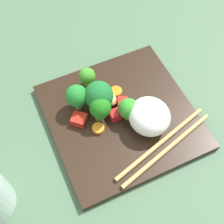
{
  "coord_description": "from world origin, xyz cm",
  "views": [
    {
      "loc": [
        25.35,
        -12.89,
        49.7
      ],
      "look_at": [
        -0.09,
        -1.78,
        3.35
      ],
      "focal_mm": 49.78,
      "sensor_mm": 36.0,
      "label": 1
    }
  ],
  "objects": [
    {
      "name": "chicken_piece_1",
      "position": [
        -3.22,
        -0.67,
        2.22
      ],
      "size": [
        2.97,
        2.42,
        1.73
      ],
      "primitive_type": "ellipsoid",
      "rotation": [
        0.0,
        0.0,
        3.1
      ],
      "color": "tan",
      "rests_on": "square_plate"
    },
    {
      "name": "broccoli_floret_4",
      "position": [
        -3.22,
        -2.92,
        4.86
      ],
      "size": [
        5.12,
        5.12,
        6.36
      ],
      "color": "#548F3D",
      "rests_on": "square_plate"
    },
    {
      "name": "chicken_piece_0",
      "position": [
        -5.5,
        -1.65,
        2.18
      ],
      "size": [
        2.87,
        3.15,
        1.66
      ],
      "primitive_type": "ellipsoid",
      "rotation": [
        0.0,
        0.0,
        2.01
      ],
      "color": "tan",
      "rests_on": "square_plate"
    },
    {
      "name": "carrot_slice_0",
      "position": [
        -6.97,
        -5.96,
        1.68
      ],
      "size": [
        3.58,
        3.58,
        0.66
      ],
      "primitive_type": "cylinder",
      "rotation": [
        0.0,
        0.0,
        0.91
      ],
      "color": "orange",
      "rests_on": "square_plate"
    },
    {
      "name": "carrot_slice_1",
      "position": [
        -4.82,
        1.13,
        1.69
      ],
      "size": [
        2.72,
        2.72,
        0.68
      ],
      "primitive_type": "cylinder",
      "rotation": [
        0.0,
        0.0,
        3.4
      ],
      "color": "orange",
      "rests_on": "square_plate"
    },
    {
      "name": "carrot_slice_2",
      "position": [
        -5.88,
        -3.83,
        1.6
      ],
      "size": [
        2.68,
        2.68,
        0.49
      ],
      "primitive_type": "cylinder",
      "rotation": [
        0.0,
        0.0,
        4.3
      ],
      "color": "orange",
      "rests_on": "square_plate"
    },
    {
      "name": "broccoli_floret_3",
      "position": [
        -4.66,
        -6.47,
        4.85
      ],
      "size": [
        3.94,
        3.94,
        5.73
      ],
      "color": "#6CA247",
      "rests_on": "square_plate"
    },
    {
      "name": "square_plate",
      "position": [
        0.0,
        0.0,
        0.68
      ],
      "size": [
        25.89,
        25.89,
        1.35
      ],
      "primitive_type": "cube",
      "rotation": [
        0.0,
        0.0,
        0.02
      ],
      "color": "black",
      "rests_on": "ground_plane"
    },
    {
      "name": "broccoli_floret_0",
      "position": [
        -8.58,
        -3.08,
        3.88
      ],
      "size": [
        3.15,
        3.15,
        4.42
      ],
      "color": "#589949",
      "rests_on": "square_plate"
    },
    {
      "name": "pepper_chunk_2",
      "position": [
        -1.55,
        0.96,
        2.26
      ],
      "size": [
        2.69,
        2.52,
        1.81
      ],
      "primitive_type": "cube",
      "rotation": [
        0.0,
        0.0,
        2.72
      ],
      "color": "red",
      "rests_on": "square_plate"
    },
    {
      "name": "broccoli_floret_2",
      "position": [
        0.86,
        0.9,
        4.03
      ],
      "size": [
        3.62,
        3.62,
        4.73
      ],
      "color": "#73B250",
      "rests_on": "square_plate"
    },
    {
      "name": "rice_mound",
      "position": [
        3.64,
        3.53,
        4.06
      ],
      "size": [
        7.72,
        7.42,
        5.42
      ],
      "primitive_type": "ellipsoid",
      "rotation": [
        0.0,
        0.0,
        3.19
      ],
      "color": "white",
      "rests_on": "square_plate"
    },
    {
      "name": "ground_plane",
      "position": [
        0.0,
        0.0,
        -1.0
      ],
      "size": [
        110.0,
        110.0,
        2.0
      ],
      "primitive_type": "cube",
      "color": "#456649"
    },
    {
      "name": "pepper_chunk_1",
      "position": [
        0.32,
        -1.14,
        2.18
      ],
      "size": [
        1.77,
        2.11,
        1.66
      ],
      "primitive_type": "cube",
      "rotation": [
        0.0,
        0.0,
        1.57
      ],
      "color": "red",
      "rests_on": "square_plate"
    },
    {
      "name": "carrot_slice_3",
      "position": [
        1.12,
        -4.92,
        1.74
      ],
      "size": [
        2.88,
        2.88,
        0.78
      ],
      "primitive_type": "cylinder",
      "rotation": [
        0.0,
        0.0,
        5.78
      ],
      "color": "orange",
      "rests_on": "square_plate"
    },
    {
      "name": "chopstick_pair",
      "position": [
        8.69,
        3.98,
        1.73
      ],
      "size": [
        8.06,
        20.09,
        0.76
      ],
      "rotation": [
        0.0,
        0.0,
        1.86
      ],
      "color": "tan",
      "rests_on": "square_plate"
    },
    {
      "name": "broccoli_floret_1",
      "position": [
        -0.84,
        -3.66,
        4.7
      ],
      "size": [
        3.78,
        3.78,
        5.49
      ],
      "color": "#529B3A",
      "rests_on": "square_plate"
    },
    {
      "name": "pepper_chunk_0",
      "position": [
        -1.7,
        -7.42,
        2.13
      ],
      "size": [
        3.4,
        3.42,
        1.56
      ],
      "primitive_type": "cube",
      "rotation": [
        0.0,
        0.0,
        5.57
      ],
      "color": "red",
      "rests_on": "square_plate"
    }
  ]
}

